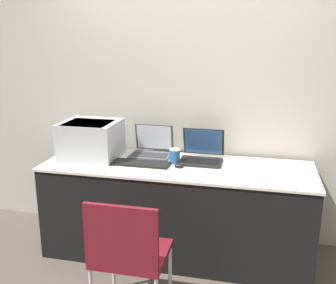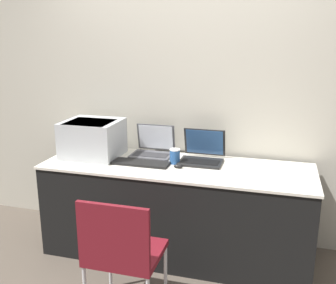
{
  "view_description": "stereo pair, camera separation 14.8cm",
  "coord_description": "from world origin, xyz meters",
  "px_view_note": "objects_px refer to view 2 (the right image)",
  "views": [
    {
      "loc": [
        0.61,
        -2.62,
        1.81
      ],
      "look_at": [
        -0.08,
        0.38,
        0.97
      ],
      "focal_mm": 42.0,
      "sensor_mm": 36.0,
      "label": 1
    },
    {
      "loc": [
        0.76,
        -2.58,
        1.81
      ],
      "look_at": [
        -0.08,
        0.38,
        0.97
      ],
      "focal_mm": 42.0,
      "sensor_mm": 36.0,
      "label": 2
    }
  ],
  "objects_px": {
    "laptop_right": "(202,155)",
    "external_keyboard": "(141,163)",
    "laptop_left": "(153,149)",
    "chair": "(122,249)",
    "printer": "(93,137)",
    "mouse": "(178,166)",
    "coffee_cup": "(175,156)"
  },
  "relations": [
    {
      "from": "coffee_cup",
      "to": "chair",
      "type": "xyz_separation_m",
      "value": [
        -0.1,
        -0.92,
        -0.34
      ]
    },
    {
      "from": "laptop_left",
      "to": "coffee_cup",
      "type": "relative_size",
      "value": 2.84
    },
    {
      "from": "laptop_left",
      "to": "printer",
      "type": "bearing_deg",
      "value": -160.02
    },
    {
      "from": "external_keyboard",
      "to": "mouse",
      "type": "bearing_deg",
      "value": -1.69
    },
    {
      "from": "laptop_right",
      "to": "chair",
      "type": "height_order",
      "value": "laptop_right"
    },
    {
      "from": "laptop_right",
      "to": "mouse",
      "type": "distance_m",
      "value": 0.27
    },
    {
      "from": "laptop_left",
      "to": "coffee_cup",
      "type": "distance_m",
      "value": 0.31
    },
    {
      "from": "coffee_cup",
      "to": "chair",
      "type": "height_order",
      "value": "coffee_cup"
    },
    {
      "from": "laptop_right",
      "to": "coffee_cup",
      "type": "xyz_separation_m",
      "value": [
        -0.2,
        -0.11,
        0.0
      ]
    },
    {
      "from": "laptop_left",
      "to": "chair",
      "type": "bearing_deg",
      "value": -82.47
    },
    {
      "from": "laptop_left",
      "to": "external_keyboard",
      "type": "relative_size",
      "value": 0.74
    },
    {
      "from": "external_keyboard",
      "to": "mouse",
      "type": "distance_m",
      "value": 0.32
    },
    {
      "from": "laptop_right",
      "to": "mouse",
      "type": "height_order",
      "value": "laptop_right"
    },
    {
      "from": "printer",
      "to": "laptop_right",
      "type": "relative_size",
      "value": 1.33
    },
    {
      "from": "laptop_left",
      "to": "chair",
      "type": "distance_m",
      "value": 1.16
    },
    {
      "from": "chair",
      "to": "coffee_cup",
      "type": "bearing_deg",
      "value": 83.75
    },
    {
      "from": "laptop_right",
      "to": "chair",
      "type": "distance_m",
      "value": 1.13
    },
    {
      "from": "external_keyboard",
      "to": "mouse",
      "type": "height_order",
      "value": "mouse"
    },
    {
      "from": "laptop_right",
      "to": "coffee_cup",
      "type": "height_order",
      "value": "laptop_right"
    },
    {
      "from": "mouse",
      "to": "chair",
      "type": "xyz_separation_m",
      "value": [
        -0.16,
        -0.82,
        -0.3
      ]
    },
    {
      "from": "mouse",
      "to": "external_keyboard",
      "type": "bearing_deg",
      "value": 178.31
    },
    {
      "from": "mouse",
      "to": "chair",
      "type": "height_order",
      "value": "chair"
    },
    {
      "from": "printer",
      "to": "laptop_left",
      "type": "bearing_deg",
      "value": 19.98
    },
    {
      "from": "printer",
      "to": "mouse",
      "type": "distance_m",
      "value": 0.81
    },
    {
      "from": "coffee_cup",
      "to": "external_keyboard",
      "type": "bearing_deg",
      "value": -159.17
    },
    {
      "from": "laptop_right",
      "to": "mouse",
      "type": "bearing_deg",
      "value": -123.45
    },
    {
      "from": "mouse",
      "to": "coffee_cup",
      "type": "bearing_deg",
      "value": 117.41
    },
    {
      "from": "printer",
      "to": "coffee_cup",
      "type": "distance_m",
      "value": 0.74
    },
    {
      "from": "mouse",
      "to": "chair",
      "type": "distance_m",
      "value": 0.88
    },
    {
      "from": "printer",
      "to": "mouse",
      "type": "xyz_separation_m",
      "value": [
        0.79,
        -0.11,
        -0.15
      ]
    },
    {
      "from": "laptop_right",
      "to": "external_keyboard",
      "type": "xyz_separation_m",
      "value": [
        -0.47,
        -0.21,
        -0.05
      ]
    },
    {
      "from": "laptop_left",
      "to": "coffee_cup",
      "type": "xyz_separation_m",
      "value": [
        0.25,
        -0.18,
        0.0
      ]
    }
  ]
}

